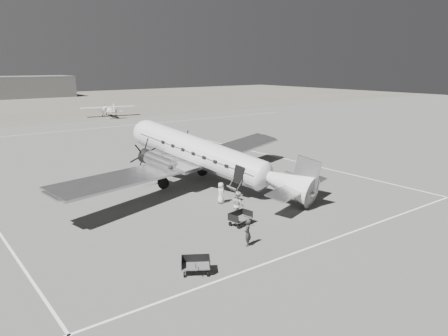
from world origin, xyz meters
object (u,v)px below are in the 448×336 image
Objects in this scene: light_plane_right at (109,111)px; baggage_cart_far at (196,266)px; baggage_cart_near at (240,219)px; ramp_agent at (238,205)px; passenger at (221,193)px; ground_crew at (248,233)px; hangar_main at (0,88)px; dc3_airliner at (210,159)px.

light_plane_right is 70.89m from baggage_cart_far.
ramp_agent is (0.68, 1.10, 0.51)m from baggage_cart_near.
ground_crew is at bearing 166.62° from passenger.
light_plane_right is at bearing -2.05° from ramp_agent.
hangar_main is 27.48× the size of baggage_cart_far.
hangar_main is at bearing 115.67° from baggage_cart_far.
ramp_agent is 3.55m from passenger.
hangar_main is 128.01m from ramp_agent.
baggage_cart_near is at bearing -94.46° from hangar_main.
baggage_cart_far is 4.49m from ground_crew.
light_plane_right is 6.70× the size of passenger.
ramp_agent reaches higher than passenger.
passenger is (1.05, 3.38, -0.14)m from ramp_agent.
baggage_cart_far is 0.94× the size of passenger.
ground_crew is (-1.80, -2.86, 0.36)m from baggage_cart_near.
dc3_airliner reaches higher than ramp_agent.
hangar_main is 124.56m from passenger.
hangar_main is 66.26m from light_plane_right.
dc3_airliner is (-6.69, -120.55, -0.67)m from hangar_main.
baggage_cart_near is (-3.34, -8.19, -2.18)m from dc3_airliner.
dc3_airliner is 18.05× the size of baggage_cart_far.
ramp_agent is (2.48, 3.95, 0.15)m from ground_crew.
ramp_agent reaches higher than baggage_cart_far.
baggage_cart_near is at bearing 65.38° from baggage_cart_far.
hangar_main is 129.16m from baggage_cart_near.
dc3_airliner is 17.15× the size of ground_crew.
baggage_cart_far is at bearing 139.55° from ramp_agent.
dc3_airliner is 56.52m from light_plane_right.
ground_crew is 4.67m from ramp_agent.
baggage_cart_far is at bearing -145.96° from dc3_airliner.
dc3_airliner is at bearing -94.79° from light_plane_right.
hangar_main is 25.85× the size of passenger.
baggage_cart_far is 0.95× the size of ground_crew.
passenger is at bearing -4.24° from ramp_agent.
baggage_cart_far is (-16.17, -132.69, -2.87)m from hangar_main.
ramp_agent is (-9.35, -127.65, -2.34)m from hangar_main.
passenger is (7.87, 8.43, 0.38)m from baggage_cart_far.
baggage_cart_far is 11.54m from passenger.
light_plane_right is at bearing 64.62° from baggage_cart_near.
hangar_main reaches higher than baggage_cart_far.
ramp_agent is at bearing -128.51° from dc3_airliner.
passenger is at bearing -152.81° from ground_crew.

